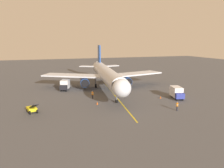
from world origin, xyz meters
TOP-DOWN VIEW (x-y plane):
  - ground_plane at (0.00, 0.00)m, footprint 220.00×220.00m
  - apron_lead_in_line at (-0.50, 7.06)m, footprint 6.14×39.60m
  - airplane at (-0.54, 0.78)m, footprint 34.43×40.28m
  - ground_crew_marshaller at (-7.27, 23.40)m, footprint 0.47×0.43m
  - ground_crew_wing_walker at (5.45, 9.28)m, footprint 0.46×0.46m
  - box_truck_near_nose at (-12.66, 15.41)m, footprint 3.01×4.94m
  - belt_loader_portside at (18.41, 15.80)m, footprint 2.31×4.73m
  - box_truck_starboard_side at (10.18, -2.05)m, footprint 3.30×4.98m
  - safety_cone_nose_left at (5.75, 14.44)m, footprint 0.32×0.32m
  - safety_cone_nose_right at (-9.22, 14.17)m, footprint 0.32×0.32m

SIDE VIEW (x-z plane):
  - ground_plane at x=0.00m, z-range 0.00..0.00m
  - apron_lead_in_line at x=-0.50m, z-range 0.00..0.01m
  - safety_cone_nose_left at x=5.75m, z-range 0.00..0.55m
  - safety_cone_nose_right at x=-9.22m, z-range 0.00..0.55m
  - belt_loader_portside at x=18.41m, z-range -0.45..1.88m
  - ground_crew_marshaller at x=-7.27m, z-range 0.03..1.74m
  - ground_crew_wing_walker at x=5.45m, z-range 0.03..1.74m
  - box_truck_near_nose at x=-12.66m, z-range 0.08..2.70m
  - box_truck_starboard_side at x=10.18m, z-range 0.08..2.70m
  - airplane at x=-0.54m, z-range -1.75..9.75m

